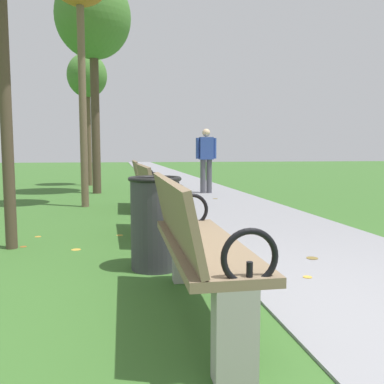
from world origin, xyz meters
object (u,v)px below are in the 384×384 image
(park_bench_1, at_px, (195,244))
(tree_4, at_px, (87,78))
(park_bench_2, at_px, (157,198))
(park_bench_3, at_px, (144,183))
(tree_3, at_px, (93,19))
(trash_bin, at_px, (155,222))
(pedestrian_walking, at_px, (206,157))

(park_bench_1, relative_size, tree_4, 0.39)
(park_bench_2, distance_m, park_bench_3, 2.50)
(park_bench_2, height_order, park_bench_3, same)
(tree_3, bearing_deg, park_bench_1, -82.86)
(tree_3, bearing_deg, park_bench_2, -79.64)
(tree_3, xyz_separation_m, trash_bin, (0.88, -7.01, -3.90))
(park_bench_1, bearing_deg, trash_bin, 97.23)
(park_bench_3, xyz_separation_m, tree_3, (-1.02, 3.09, 3.84))
(park_bench_2, bearing_deg, park_bench_3, 90.00)
(park_bench_2, height_order, pedestrian_walking, pedestrian_walking)
(park_bench_1, distance_m, pedestrian_walking, 7.78)
(pedestrian_walking, bearing_deg, park_bench_1, -102.77)
(pedestrian_walking, bearing_deg, park_bench_3, -124.49)
(tree_3, height_order, pedestrian_walking, tree_3)
(park_bench_2, xyz_separation_m, tree_3, (-1.02, 5.60, 3.84))
(pedestrian_walking, bearing_deg, park_bench_2, -108.95)
(park_bench_2, bearing_deg, trash_bin, -95.95)
(pedestrian_walking, bearing_deg, trash_bin, -106.20)
(tree_3, bearing_deg, pedestrian_walking, -12.29)
(park_bench_1, xyz_separation_m, trash_bin, (-0.15, 1.16, -0.06))
(pedestrian_walking, distance_m, trash_bin, 6.70)
(tree_4, height_order, trash_bin, tree_4)
(park_bench_1, xyz_separation_m, pedestrian_walking, (1.72, 7.57, 0.44))
(park_bench_2, height_order, tree_4, tree_4)
(park_bench_1, bearing_deg, pedestrian_walking, 77.23)
(park_bench_3, bearing_deg, pedestrian_walking, 55.51)
(pedestrian_walking, bearing_deg, tree_4, 134.51)
(park_bench_3, distance_m, tree_3, 5.04)
(park_bench_1, distance_m, park_bench_3, 5.08)
(park_bench_2, relative_size, tree_4, 0.39)
(park_bench_2, xyz_separation_m, tree_4, (-1.38, 8.15, 2.86))
(park_bench_3, relative_size, pedestrian_walking, 0.99)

